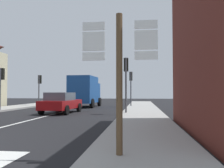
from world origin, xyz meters
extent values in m
plane|color=black|center=(0.00, 10.00, 0.00)|extent=(80.00, 80.00, 0.00)
cube|color=#9E9B96|center=(5.94, 8.00, 0.07)|extent=(2.76, 44.00, 0.14)
cube|color=silver|center=(0.00, 6.00, 0.01)|extent=(0.16, 12.00, 0.01)
cube|color=maroon|center=(0.21, 10.73, 0.62)|extent=(1.94, 4.28, 0.60)
cube|color=#47515B|center=(0.20, 10.48, 1.19)|extent=(1.65, 2.17, 0.55)
cylinder|color=black|center=(-0.60, 12.12, 0.32)|extent=(0.25, 0.65, 0.64)
cylinder|color=black|center=(1.15, 12.04, 0.32)|extent=(0.25, 0.65, 0.64)
cylinder|color=black|center=(-0.72, 9.42, 0.32)|extent=(0.25, 0.65, 0.64)
cylinder|color=black|center=(1.03, 9.34, 0.32)|extent=(0.25, 0.65, 0.64)
cube|color=#19478C|center=(0.23, 17.14, 1.75)|extent=(2.31, 3.76, 2.60)
cube|color=#19478C|center=(0.30, 19.64, 1.45)|extent=(2.13, 1.36, 2.00)
cube|color=#47515B|center=(0.31, 19.69, 2.25)|extent=(1.76, 0.15, 0.70)
cylinder|color=black|center=(-0.80, 19.62, 0.45)|extent=(0.31, 0.91, 0.90)
cylinder|color=black|center=(1.40, 19.55, 0.45)|extent=(0.31, 0.91, 0.90)
cylinder|color=black|center=(-0.90, 16.22, 0.45)|extent=(0.31, 0.91, 0.90)
cylinder|color=black|center=(1.30, 16.15, 0.45)|extent=(0.31, 0.91, 0.90)
cylinder|color=brown|center=(5.36, -0.40, 1.60)|extent=(0.14, 0.14, 3.20)
cube|color=white|center=(4.78, -0.35, 2.96)|extent=(0.50, 0.03, 0.18)
cube|color=black|center=(4.78, -0.33, 2.96)|extent=(0.43, 0.01, 0.13)
cube|color=white|center=(4.78, -0.35, 2.62)|extent=(0.50, 0.03, 0.42)
cube|color=black|center=(4.78, -0.33, 2.62)|extent=(0.43, 0.01, 0.32)
cube|color=white|center=(4.78, -0.35, 2.28)|extent=(0.50, 0.03, 0.18)
cube|color=black|center=(4.78, -0.33, 2.28)|extent=(0.43, 0.01, 0.13)
cube|color=white|center=(5.94, -0.35, 2.96)|extent=(0.50, 0.03, 0.18)
cube|color=black|center=(5.94, -0.33, 2.96)|extent=(0.43, 0.01, 0.13)
cube|color=white|center=(5.94, -0.35, 2.62)|extent=(0.50, 0.03, 0.42)
cube|color=black|center=(5.94, -0.33, 2.62)|extent=(0.43, 0.01, 0.32)
cube|color=white|center=(5.94, -0.35, 2.28)|extent=(0.50, 0.03, 0.18)
cube|color=black|center=(5.94, -0.33, 2.28)|extent=(0.43, 0.01, 0.13)
cylinder|color=#47474C|center=(4.86, 10.11, 1.90)|extent=(0.12, 0.12, 3.80)
cube|color=black|center=(4.86, 10.31, 3.35)|extent=(0.30, 0.28, 0.90)
sphere|color=red|center=(4.86, 10.45, 3.62)|extent=(0.18, 0.18, 0.18)
sphere|color=#3C2303|center=(4.86, 10.45, 3.34)|extent=(0.18, 0.18, 0.18)
sphere|color=black|center=(4.86, 10.45, 3.06)|extent=(0.18, 0.18, 0.18)
cylinder|color=#47474C|center=(4.86, 18.18, 1.79)|extent=(0.12, 0.12, 3.57)
cube|color=black|center=(4.86, 18.38, 3.12)|extent=(0.30, 0.28, 0.90)
sphere|color=red|center=(4.86, 18.52, 3.39)|extent=(0.18, 0.18, 0.18)
sphere|color=#3C2303|center=(4.86, 18.52, 3.11)|extent=(0.18, 0.18, 0.18)
sphere|color=black|center=(4.86, 18.52, 2.83)|extent=(0.18, 0.18, 0.18)
cylinder|color=#47474C|center=(-4.86, 18.18, 1.66)|extent=(0.12, 0.12, 3.31)
cube|color=black|center=(-4.86, 18.38, 2.86)|extent=(0.30, 0.28, 0.90)
sphere|color=red|center=(-4.86, 18.52, 3.13)|extent=(0.18, 0.18, 0.18)
sphere|color=#3C2303|center=(-4.86, 18.52, 2.85)|extent=(0.18, 0.18, 0.18)
sphere|color=black|center=(-4.86, 18.52, 2.57)|extent=(0.18, 0.18, 0.18)
cylinder|color=#47474C|center=(-4.86, 11.30, 1.68)|extent=(0.12, 0.12, 3.36)
cube|color=black|center=(-4.86, 11.50, 2.91)|extent=(0.30, 0.28, 0.90)
sphere|color=red|center=(-4.86, 11.64, 3.18)|extent=(0.18, 0.18, 0.18)
sphere|color=#3C2303|center=(-4.86, 11.64, 2.90)|extent=(0.18, 0.18, 0.18)
sphere|color=black|center=(-4.86, 11.64, 2.62)|extent=(0.18, 0.18, 0.18)
camera|label=1|loc=(5.81, -5.44, 1.48)|focal=37.52mm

